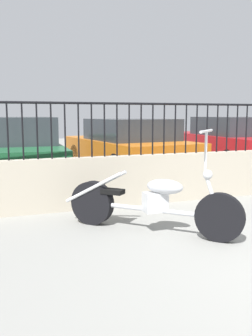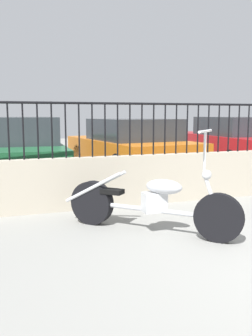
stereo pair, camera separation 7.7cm
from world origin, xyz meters
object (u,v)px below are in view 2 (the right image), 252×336
object	(u,v)px
car_orange	(131,146)
car_red	(235,143)
motorcycle_silver	(141,203)
car_green	(16,150)

from	to	relation	value
car_orange	car_red	world-z (taller)	car_red
motorcycle_silver	car_red	xyz separation A→B (m)	(4.36, 4.21, 0.33)
car_green	car_red	xyz separation A→B (m)	(5.61, 0.19, 0.00)
motorcycle_silver	car_orange	distance (m)	4.62
car_orange	car_red	bearing A→B (deg)	-99.89
car_green	car_red	bearing A→B (deg)	-85.69
car_green	car_orange	world-z (taller)	car_green
car_green	car_orange	size ratio (longest dim) A/B	1.11
car_red	car_orange	bearing A→B (deg)	89.55
car_red	car_green	bearing A→B (deg)	94.72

